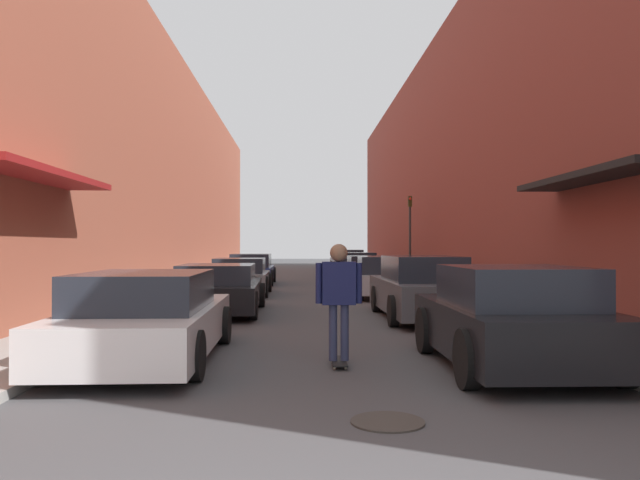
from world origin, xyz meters
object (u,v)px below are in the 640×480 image
Objects in this scene: parked_car_left_0 at (147,318)px; parked_car_right_1 at (421,289)px; parked_car_right_2 at (384,278)px; skateboarder at (339,291)px; traffic_light at (410,229)px; parked_car_left_2 at (240,277)px; parked_car_right_3 at (368,271)px; parked_car_right_4 at (356,266)px; parked_car_left_1 at (219,289)px; parked_car_right_5 at (348,262)px; manhole_cover at (388,422)px; parked_car_right_0 at (512,319)px; parked_car_left_3 at (251,270)px.

parked_car_right_1 is (4.95, 4.97, 0.06)m from parked_car_left_0.
parked_car_left_0 is at bearing -114.38° from parked_car_right_2.
skateboarder is 0.46× the size of traffic_light.
parked_car_left_2 is 6.54m from parked_car_right_3.
parked_car_right_2 is 0.84× the size of parked_car_right_4.
parked_car_right_1 is at bearing -15.12° from parked_car_left_1.
parked_car_right_5 is (0.08, 11.85, 0.07)m from parked_car_right_3.
manhole_cover is at bearing -100.67° from traffic_light.
parked_car_right_0 is at bearing -8.40° from parked_car_left_0.
parked_car_left_3 is (-0.06, 5.70, 0.02)m from parked_car_left_2.
parked_car_right_1 is at bearing 76.81° from manhole_cover.
parked_car_right_4 is (0.15, 11.41, 0.00)m from parked_car_right_2.
parked_car_left_2 is (-0.01, 5.67, 0.01)m from parked_car_left_1.
parked_car_right_1 is (4.80, -12.65, 0.05)m from parked_car_left_3.
parked_car_left_2 is at bearing -115.19° from parked_car_right_4.
parked_car_right_2 reaches higher than parked_car_right_4.
parked_car_left_1 is at bearing 164.88° from parked_car_right_1.
parked_car_right_3 is at bearing 64.60° from parked_car_left_1.
parked_car_left_0 reaches higher than parked_car_left_1.
parked_car_left_1 is at bearing -115.40° from parked_car_right_3.
parked_car_left_1 is 11.19m from parked_car_right_3.
parked_car_right_4 is 1.17× the size of parked_car_right_5.
manhole_cover is (-1.88, -14.06, -0.62)m from parked_car_right_2.
parked_car_right_4 is at bearing 43.20° from parked_car_left_3.
parked_car_right_4 is at bearing 84.17° from skateboarder.
parked_car_right_0 is at bearing -6.90° from skateboarder.
parked_car_right_1 is 1.15× the size of parked_car_right_5.
parked_car_left_3 is (-0.07, 11.37, 0.03)m from parked_car_left_1.
parked_car_right_5 is at bearing 89.94° from parked_car_right_0.
manhole_cover is (-1.99, -19.59, -0.59)m from parked_car_right_3.
parked_car_right_1 is at bearing -90.32° from parked_car_right_3.
parked_car_right_2 is at bearing -13.11° from parked_car_left_2.
manhole_cover is (2.82, -15.15, -0.59)m from parked_car_left_2.
traffic_light is at bearing 80.99° from parked_car_right_1.
parked_car_left_0 is at bearing -100.23° from parked_car_right_5.
parked_car_right_4 reaches higher than parked_car_right_3.
parked_car_right_5 is at bearing 86.24° from manhole_cover.
parked_car_right_3 is (0.06, 11.38, -0.07)m from parked_car_right_1.
parked_car_right_5 reaches higher than parked_car_left_3.
parked_car_left_2 is 12.65m from skateboarder.
parked_car_left_1 is 8.51m from parked_car_right_0.
parked_car_left_1 is 9.91m from manhole_cover.
parked_car_right_5 is at bearing 77.47° from parked_car_left_1.
parked_car_right_0 is at bearing -89.24° from parked_car_right_2.
parked_car_left_3 is at bearing 90.36° from parked_car_left_1.
parked_car_right_3 is at bearing 84.21° from manhole_cover.
parked_car_right_1 reaches higher than parked_car_right_4.
parked_car_left_1 is 1.19× the size of parked_car_right_0.
parked_car_left_2 is 1.00× the size of parked_car_right_2.
parked_car_right_1 is 5.88m from skateboarder.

